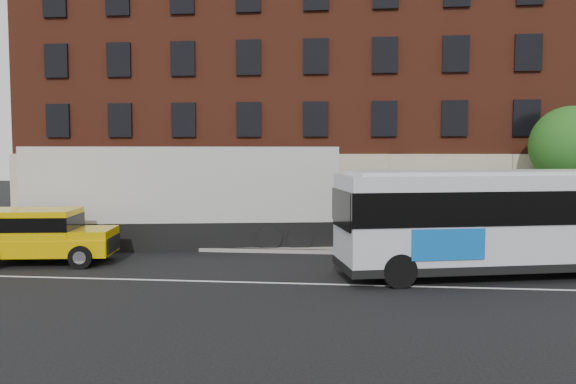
# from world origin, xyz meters

# --- Properties ---
(ground) EXTENTS (120.00, 120.00, 0.00)m
(ground) POSITION_xyz_m (0.00, 0.00, 0.00)
(ground) COLOR black
(ground) RESTS_ON ground
(sidewalk) EXTENTS (60.00, 6.00, 0.15)m
(sidewalk) POSITION_xyz_m (0.00, 9.00, 0.07)
(sidewalk) COLOR gray
(sidewalk) RESTS_ON ground
(kerb) EXTENTS (60.00, 0.25, 0.15)m
(kerb) POSITION_xyz_m (0.00, 6.00, 0.07)
(kerb) COLOR gray
(kerb) RESTS_ON ground
(lane_line) EXTENTS (60.00, 0.12, 0.01)m
(lane_line) POSITION_xyz_m (0.00, 0.50, 0.01)
(lane_line) COLOR silver
(lane_line) RESTS_ON ground
(building) EXTENTS (30.00, 12.10, 15.00)m
(building) POSITION_xyz_m (-0.01, 16.92, 7.58)
(building) COLOR #572214
(building) RESTS_ON sidewalk
(sign_pole) EXTENTS (0.30, 0.20, 2.50)m
(sign_pole) POSITION_xyz_m (-8.50, 6.15, 1.45)
(sign_pole) COLOR gray
(sign_pole) RESTS_ON ground
(street_tree) EXTENTS (3.60, 3.60, 6.20)m
(street_tree) POSITION_xyz_m (13.54, 9.48, 4.41)
(street_tree) COLOR #3B291D
(street_tree) RESTS_ON sidewalk
(city_bus) EXTENTS (13.57, 5.98, 3.64)m
(city_bus) POSITION_xyz_m (9.68, 2.67, 2.01)
(city_bus) COLOR silver
(city_bus) RESTS_ON ground
(yellow_suv) EXTENTS (5.60, 3.01, 2.09)m
(yellow_suv) POSITION_xyz_m (-8.33, 2.75, 1.20)
(yellow_suv) COLOR #DBAE00
(yellow_suv) RESTS_ON ground
(shipping_container) EXTENTS (13.72, 5.03, 4.48)m
(shipping_container) POSITION_xyz_m (-3.82, 7.08, 2.22)
(shipping_container) COLOR black
(shipping_container) RESTS_ON ground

